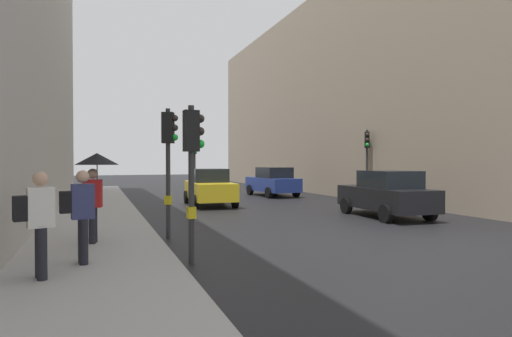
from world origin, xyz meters
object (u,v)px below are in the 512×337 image
(car_blue_van, at_px, (273,182))
(traffic_light_near_right, at_px, (169,149))
(pedestrian_with_black_backpack, at_px, (38,218))
(traffic_light_near_left, at_px, (192,155))
(car_dark_suv, at_px, (386,194))
(pedestrian_with_grey_backpack, at_px, (80,211))
(traffic_light_far_median, at_px, (195,156))
(car_yellow_taxi, at_px, (209,187))
(pedestrian_with_umbrella, at_px, (96,172))
(traffic_light_mid_street, at_px, (367,152))

(car_blue_van, bearing_deg, traffic_light_near_right, -124.57)
(traffic_light_near_right, distance_m, pedestrian_with_black_backpack, 4.81)
(traffic_light_near_left, distance_m, car_dark_suv, 9.55)
(car_blue_van, relative_size, pedestrian_with_grey_backpack, 2.43)
(traffic_light_far_median, height_order, pedestrian_with_black_backpack, traffic_light_far_median)
(car_dark_suv, relative_size, car_blue_van, 1.00)
(traffic_light_near_left, relative_size, car_blue_van, 0.75)
(traffic_light_near_left, bearing_deg, car_yellow_taxi, 73.77)
(car_blue_van, distance_m, pedestrian_with_umbrella, 16.18)
(car_dark_suv, bearing_deg, traffic_light_mid_street, 60.96)
(traffic_light_far_median, relative_size, car_dark_suv, 0.84)
(traffic_light_mid_street, distance_m, car_dark_suv, 6.13)
(traffic_light_far_median, distance_m, car_yellow_taxi, 12.03)
(traffic_light_far_median, height_order, car_yellow_taxi, traffic_light_far_median)
(traffic_light_near_right, height_order, car_yellow_taxi, traffic_light_near_right)
(car_blue_van, xyz_separation_m, car_yellow_taxi, (-4.98, -3.87, 0.00))
(pedestrian_with_umbrella, distance_m, pedestrian_with_grey_backpack, 2.20)
(traffic_light_far_median, xyz_separation_m, car_dark_suv, (3.25, -18.30, -1.64))
(pedestrian_with_umbrella, bearing_deg, traffic_light_far_median, 71.28)
(traffic_light_near_right, relative_size, pedestrian_with_umbrella, 1.65)
(traffic_light_far_median, distance_m, traffic_light_mid_street, 14.50)
(car_yellow_taxi, bearing_deg, car_dark_suv, -51.68)
(traffic_light_far_median, bearing_deg, traffic_light_near_right, -104.51)
(car_blue_van, height_order, pedestrian_with_black_backpack, pedestrian_with_black_backpack)
(car_dark_suv, bearing_deg, pedestrian_with_umbrella, -167.54)
(pedestrian_with_black_backpack, bearing_deg, car_blue_van, 55.04)
(car_yellow_taxi, bearing_deg, pedestrian_with_grey_backpack, -116.07)
(car_dark_suv, distance_m, pedestrian_with_black_backpack, 12.26)
(traffic_light_mid_street, height_order, pedestrian_with_grey_backpack, traffic_light_mid_street)
(pedestrian_with_black_backpack, bearing_deg, traffic_light_near_left, 15.68)
(traffic_light_far_median, xyz_separation_m, pedestrian_with_umbrella, (-6.96, -20.56, -0.67))
(traffic_light_near_right, xyz_separation_m, pedestrian_with_black_backpack, (-2.74, -3.74, -1.28))
(car_yellow_taxi, bearing_deg, traffic_light_near_right, -111.79)
(traffic_light_near_right, distance_m, car_dark_suv, 8.63)
(traffic_light_far_median, xyz_separation_m, traffic_light_mid_street, (6.11, -13.15, 0.07))
(traffic_light_mid_street, xyz_separation_m, pedestrian_with_grey_backpack, (-13.34, -9.48, -1.43))
(traffic_light_near_right, xyz_separation_m, car_blue_van, (8.17, 11.86, -1.56))
(car_blue_van, distance_m, pedestrian_with_grey_backpack, 17.98)
(traffic_light_near_right, relative_size, traffic_light_mid_street, 0.94)
(traffic_light_near_right, relative_size, pedestrian_with_black_backpack, 2.00)
(traffic_light_near_left, xyz_separation_m, car_blue_van, (8.17, 14.83, -1.36))
(traffic_light_near_right, height_order, traffic_light_mid_street, traffic_light_mid_street)
(traffic_light_mid_street, relative_size, pedestrian_with_umbrella, 1.75)
(traffic_light_mid_street, height_order, car_yellow_taxi, traffic_light_mid_street)
(car_blue_van, xyz_separation_m, pedestrian_with_grey_backpack, (-10.30, -14.74, 0.29))
(car_blue_van, height_order, car_yellow_taxi, same)
(traffic_light_far_median, height_order, pedestrian_with_grey_backpack, traffic_light_far_median)
(pedestrian_with_black_backpack, height_order, pedestrian_with_grey_backpack, same)
(traffic_light_mid_street, bearing_deg, car_blue_van, 120.08)
(car_yellow_taxi, relative_size, pedestrian_with_black_backpack, 2.43)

